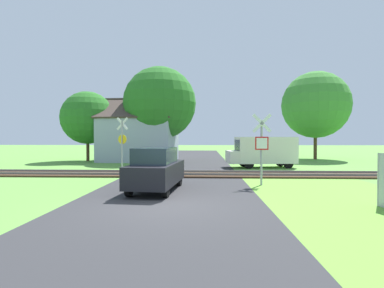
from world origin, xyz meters
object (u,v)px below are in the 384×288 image
at_px(mail_truck, 263,151).
at_px(parked_car, 156,169).
at_px(house, 140,138).
at_px(tree_left, 88,118).
at_px(tree_far, 316,105).
at_px(tree_center, 160,103).
at_px(crossing_sign_far, 122,140).
at_px(stop_sign_near, 262,145).

distance_m(mail_truck, parked_car, 11.74).
bearing_deg(house, tree_left, -168.58).
bearing_deg(parked_car, tree_far, 60.21).
bearing_deg(mail_truck, tree_center, 48.84).
bearing_deg(crossing_sign_far, house, 109.65).
xyz_separation_m(house, tree_far, (17.46, 2.70, 3.37)).
height_order(crossing_sign_far, house, house).
height_order(tree_far, parked_car, tree_far).
distance_m(tree_left, parked_car, 18.20).
xyz_separation_m(mail_truck, parked_car, (-6.25, -9.93, -0.34)).
bearing_deg(stop_sign_near, house, -58.76).
height_order(crossing_sign_far, parked_car, crossing_sign_far).
xyz_separation_m(tree_left, mail_truck, (15.26, -5.56, -2.82)).
relative_size(tree_left, parked_car, 1.58).
relative_size(tree_far, mail_truck, 1.75).
xyz_separation_m(tree_center, tree_far, (15.49, 3.24, 0.13)).
relative_size(mail_truck, parked_car, 1.23).
bearing_deg(mail_truck, stop_sign_near, 161.39).
bearing_deg(mail_truck, tree_left, 62.73).
bearing_deg(tree_left, parked_car, -59.84).
xyz_separation_m(house, mail_truck, (10.45, -6.24, -0.92)).
bearing_deg(tree_left, crossing_sign_far, -54.52).
distance_m(stop_sign_near, parked_car, 4.98).
bearing_deg(tree_center, parked_car, -81.93).
distance_m(tree_far, parked_car, 23.53).
relative_size(stop_sign_near, tree_left, 0.50).
bearing_deg(house, parked_car, -71.98).
bearing_deg(parked_car, crossing_sign_far, 119.89).
bearing_deg(stop_sign_near, crossing_sign_far, -37.44).
relative_size(crossing_sign_far, tree_center, 0.41).
bearing_deg(mail_truck, parked_car, 140.57).
xyz_separation_m(tree_center, parked_car, (2.22, -15.63, -4.51)).
relative_size(stop_sign_near, house, 0.45).
height_order(mail_truck, parked_car, mail_truck).
relative_size(house, parked_car, 1.75).
xyz_separation_m(stop_sign_near, house, (-8.78, 14.50, 0.32)).
distance_m(crossing_sign_far, tree_left, 9.45).
bearing_deg(house, tree_far, 12.26).
xyz_separation_m(stop_sign_near, tree_far, (8.68, 17.20, 3.69)).
bearing_deg(tree_left, tree_far, 8.61).
bearing_deg(mail_truck, house, 51.93).
height_order(tree_center, mail_truck, tree_center).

